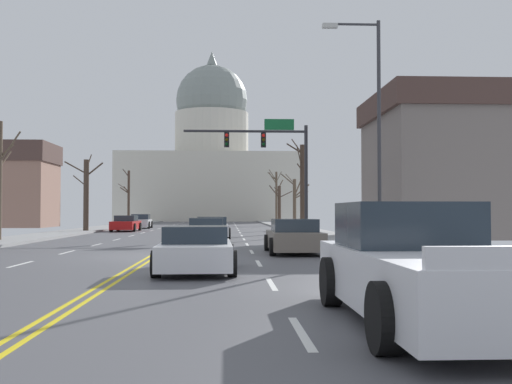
# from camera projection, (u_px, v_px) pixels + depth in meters

# --- Properties ---
(ground) EXTENTS (20.00, 180.00, 0.20)m
(ground) POSITION_uv_depth(u_px,v_px,m) (154.00, 255.00, 21.30)
(ground) COLOR #4F4F54
(signal_gantry) EXTENTS (7.91, 0.41, 7.31)m
(signal_gantry) POSITION_uv_depth(u_px,v_px,m) (273.00, 152.00, 38.75)
(signal_gantry) COLOR #28282D
(signal_gantry) RESTS_ON ground
(street_lamp_right) EXTENTS (2.18, 0.24, 8.54)m
(street_lamp_right) POSITION_uv_depth(u_px,v_px,m) (372.00, 115.00, 22.61)
(street_lamp_right) COLOR #333338
(street_lamp_right) RESTS_ON ground
(capitol_building) EXTENTS (28.96, 20.61, 28.38)m
(capitol_building) POSITION_uv_depth(u_px,v_px,m) (212.00, 166.00, 101.37)
(capitol_building) COLOR beige
(capitol_building) RESTS_ON ground
(sedan_near_00) EXTENTS (2.16, 4.71, 1.24)m
(sedan_near_00) POSITION_uv_depth(u_px,v_px,m) (212.00, 228.00, 35.13)
(sedan_near_00) COLOR silver
(sedan_near_00) RESTS_ON ground
(sedan_near_01) EXTENTS (1.96, 4.25, 1.24)m
(sedan_near_01) POSITION_uv_depth(u_px,v_px,m) (207.00, 232.00, 28.66)
(sedan_near_01) COLOR silver
(sedan_near_01) RESTS_ON ground
(sedan_near_02) EXTENTS (2.03, 4.47, 1.27)m
(sedan_near_02) POSITION_uv_depth(u_px,v_px,m) (294.00, 237.00, 22.64)
(sedan_near_02) COLOR #6B6056
(sedan_near_02) RESTS_ON ground
(sedan_near_03) EXTENTS (2.08, 4.34, 1.18)m
(sedan_near_03) POSITION_uv_depth(u_px,v_px,m) (196.00, 250.00, 15.64)
(sedan_near_03) COLOR silver
(sedan_near_03) RESTS_ON ground
(pickup_truck_near_04) EXTENTS (2.23, 5.73, 1.69)m
(pickup_truck_near_04) POSITION_uv_depth(u_px,v_px,m) (419.00, 269.00, 8.51)
(pickup_truck_near_04) COLOR silver
(pickup_truck_near_04) RESTS_ON ground
(sedan_oncoming_00) EXTENTS (1.98, 4.57, 1.23)m
(sedan_oncoming_00) POSITION_uv_depth(u_px,v_px,m) (126.00, 224.00, 47.51)
(sedan_oncoming_00) COLOR #B71414
(sedan_oncoming_00) RESTS_ON ground
(sedan_oncoming_01) EXTENTS (2.05, 4.28, 1.29)m
(sedan_oncoming_01) POSITION_uv_depth(u_px,v_px,m) (141.00, 222.00, 55.78)
(sedan_oncoming_01) COLOR silver
(sedan_oncoming_01) RESTS_ON ground
(flank_building_00) EXTENTS (8.44, 7.01, 8.22)m
(flank_building_00) POSITION_uv_depth(u_px,v_px,m) (9.00, 185.00, 59.60)
(flank_building_00) COLOR #8C6656
(flank_building_00) RESTS_ON ground
(flank_building_01) EXTENTS (14.49, 10.00, 8.70)m
(flank_building_01) POSITION_uv_depth(u_px,v_px,m) (491.00, 165.00, 37.26)
(flank_building_01) COLOR slate
(flank_building_01) RESTS_ON ground
(bare_tree_00) EXTENTS (2.45, 2.29, 4.71)m
(bare_tree_00) POSITION_uv_depth(u_px,v_px,m) (295.00, 200.00, 52.58)
(bare_tree_00) COLOR brown
(bare_tree_00) RESTS_ON ground
(bare_tree_02) EXTENTS (1.38, 2.21, 6.95)m
(bare_tree_02) POSITION_uv_depth(u_px,v_px,m) (302.00, 185.00, 45.23)
(bare_tree_02) COLOR #423328
(bare_tree_02) RESTS_ON ground
(bare_tree_04) EXTENTS (1.93, 2.30, 6.28)m
(bare_tree_04) POSITION_uv_depth(u_px,v_px,m) (276.00, 195.00, 70.50)
(bare_tree_04) COLOR brown
(bare_tree_04) RESTS_ON ground
(bare_tree_05) EXTENTS (2.67, 1.24, 5.69)m
(bare_tree_05) POSITION_uv_depth(u_px,v_px,m) (86.00, 193.00, 44.80)
(bare_tree_05) COLOR #423328
(bare_tree_05) RESTS_ON ground
(bare_tree_06) EXTENTS (2.51, 1.07, 4.28)m
(bare_tree_06) POSITION_uv_depth(u_px,v_px,m) (279.00, 204.00, 66.11)
(bare_tree_06) COLOR #423328
(bare_tree_06) RESTS_ON ground
(bare_tree_07) EXTENTS (1.51, 1.57, 6.05)m
(bare_tree_07) POSITION_uv_depth(u_px,v_px,m) (128.00, 196.00, 65.98)
(bare_tree_07) COLOR #423328
(bare_tree_07) RESTS_ON ground
(pedestrian_00) EXTENTS (0.35, 0.34, 1.67)m
(pedestrian_00) POSITION_uv_depth(u_px,v_px,m) (379.00, 225.00, 22.20)
(pedestrian_00) COLOR black
(pedestrian_00) RESTS_ON ground
(pedestrian_01) EXTENTS (0.35, 0.34, 1.73)m
(pedestrian_01) POSITION_uv_depth(u_px,v_px,m) (351.00, 221.00, 27.60)
(pedestrian_01) COLOR #33333D
(pedestrian_01) RESTS_ON ground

